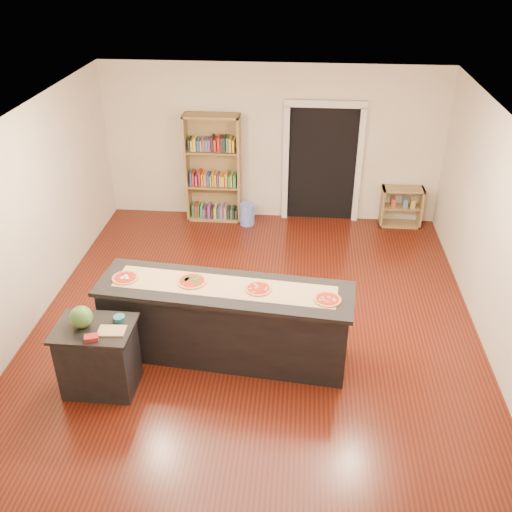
# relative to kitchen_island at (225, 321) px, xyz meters

# --- Properties ---
(room) EXTENTS (6.00, 7.00, 2.80)m
(room) POSITION_rel_kitchen_island_xyz_m (0.31, 0.60, 0.89)
(room) COLOR beige
(room) RESTS_ON ground
(doorway) EXTENTS (1.40, 0.09, 2.21)m
(doorway) POSITION_rel_kitchen_island_xyz_m (1.21, 4.07, 0.69)
(doorway) COLOR black
(doorway) RESTS_ON room
(kitchen_island) EXTENTS (3.08, 0.83, 1.02)m
(kitchen_island) POSITION_rel_kitchen_island_xyz_m (0.00, 0.00, 0.00)
(kitchen_island) COLOR black
(kitchen_island) RESTS_ON ground
(side_counter) EXTENTS (0.88, 0.64, 0.87)m
(side_counter) POSITION_rel_kitchen_island_xyz_m (-1.37, -0.71, -0.07)
(side_counter) COLOR black
(side_counter) RESTS_ON ground
(bookshelf) EXTENTS (0.98, 0.35, 1.96)m
(bookshelf) POSITION_rel_kitchen_island_xyz_m (-0.73, 3.88, 0.47)
(bookshelf) COLOR #9A7E4B
(bookshelf) RESTS_ON ground
(low_shelf) EXTENTS (0.73, 0.31, 0.73)m
(low_shelf) POSITION_rel_kitchen_island_xyz_m (2.67, 3.90, -0.15)
(low_shelf) COLOR #9A7E4B
(low_shelf) RESTS_ON ground
(waste_bin) EXTENTS (0.27, 0.27, 0.40)m
(waste_bin) POSITION_rel_kitchen_island_xyz_m (-0.11, 3.70, -0.31)
(waste_bin) COLOR #6883E8
(waste_bin) RESTS_ON ground
(kraft_paper) EXTENTS (2.71, 0.74, 0.00)m
(kraft_paper) POSITION_rel_kitchen_island_xyz_m (0.00, 0.02, 0.51)
(kraft_paper) COLOR tan
(kraft_paper) RESTS_ON kitchen_island
(watermelon) EXTENTS (0.25, 0.25, 0.25)m
(watermelon) POSITION_rel_kitchen_island_xyz_m (-1.50, -0.71, 0.49)
(watermelon) COLOR #144214
(watermelon) RESTS_ON side_counter
(cutting_board) EXTENTS (0.31, 0.22, 0.02)m
(cutting_board) POSITION_rel_kitchen_island_xyz_m (-1.14, -0.78, 0.37)
(cutting_board) COLOR tan
(cutting_board) RESTS_ON side_counter
(package_red) EXTENTS (0.17, 0.15, 0.05)m
(package_red) POSITION_rel_kitchen_island_xyz_m (-1.32, -0.94, 0.39)
(package_red) COLOR maroon
(package_red) RESTS_ON side_counter
(package_teal) EXTENTS (0.13, 0.13, 0.05)m
(package_teal) POSITION_rel_kitchen_island_xyz_m (-1.12, -0.56, 0.39)
(package_teal) COLOR #195966
(package_teal) RESTS_ON side_counter
(pizza_a) EXTENTS (0.32, 0.32, 0.02)m
(pizza_a) POSITION_rel_kitchen_island_xyz_m (-1.23, 0.09, 0.52)
(pizza_a) COLOR #B17844
(pizza_a) RESTS_ON kitchen_island
(pizza_b) EXTENTS (0.35, 0.35, 0.02)m
(pizza_b) POSITION_rel_kitchen_island_xyz_m (-0.40, 0.08, 0.52)
(pizza_b) COLOR #B17844
(pizza_b) RESTS_ON kitchen_island
(pizza_c) EXTENTS (0.30, 0.30, 0.02)m
(pizza_c) POSITION_rel_kitchen_island_xyz_m (0.41, -0.02, 0.52)
(pizza_c) COLOR #B17844
(pizza_c) RESTS_ON kitchen_island
(pizza_d) EXTENTS (0.31, 0.31, 0.02)m
(pizza_d) POSITION_rel_kitchen_island_xyz_m (1.22, -0.17, 0.52)
(pizza_d) COLOR #B17844
(pizza_d) RESTS_ON kitchen_island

